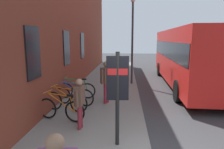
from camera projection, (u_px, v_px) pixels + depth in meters
name	position (u px, v px, depth m)	size (l,w,h in m)	color
ground	(159.00, 96.00, 10.19)	(60.00, 60.00, 0.00)	#38383A
sidewalk_pavement	(108.00, 85.00, 12.33)	(24.00, 3.50, 0.12)	gray
station_facade	(76.00, 14.00, 12.70)	(22.00, 0.65, 8.77)	brown
bicycle_far_end	(61.00, 109.00, 6.77)	(0.60, 1.73, 0.97)	black
bicycle_leaning_wall	(66.00, 101.00, 7.63)	(0.56, 1.74, 0.97)	black
bicycle_nearest_sign	(74.00, 96.00, 8.35)	(0.62, 1.72, 0.97)	black
bicycle_end_of_row	(77.00, 90.00, 9.31)	(0.48, 1.77, 0.97)	black
transit_info_sign	(118.00, 84.00, 5.01)	(0.12, 0.55, 2.40)	black
city_bus	(188.00, 54.00, 12.07)	(10.58, 2.92, 3.35)	red
pedestrian_crossing_street	(106.00, 78.00, 8.52)	(0.60, 0.48, 1.79)	maroon
pedestrian_by_facade	(80.00, 99.00, 6.06)	(0.59, 0.26, 1.55)	maroon
street_lamp	(132.00, 34.00, 12.00)	(0.28, 0.28, 5.06)	#333338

